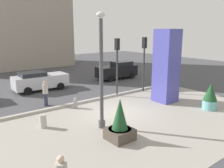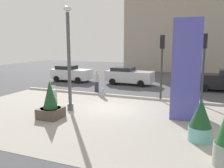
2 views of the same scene
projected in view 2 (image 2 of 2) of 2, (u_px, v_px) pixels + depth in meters
name	position (u px, v px, depth m)	size (l,w,h in m)	color
ground_plane	(130.00, 95.00, 18.32)	(60.00, 60.00, 0.00)	#47474C
plaza_pavement	(98.00, 117.00, 12.83)	(18.00, 10.00, 0.02)	#9E998E
curb_strip	(127.00, 97.00, 17.50)	(18.00, 0.24, 0.16)	#B7B2A8
lamp_post	(69.00, 61.00, 13.73)	(0.44, 0.44, 6.05)	#4C4C51
art_pillar_blue	(187.00, 70.00, 12.41)	(1.43, 1.43, 5.24)	#4C4CAD
potted_plant_near_right	(50.00, 103.00, 12.58)	(1.17, 1.17, 2.06)	#4C4238
potted_plant_near_left	(200.00, 121.00, 9.59)	(0.93, 0.93, 1.79)	#6BB2B2
fire_hydrant	(103.00, 93.00, 17.40)	(0.36, 0.26, 0.75)	#99999E
concrete_bollard	(54.00, 94.00, 16.84)	(0.36, 0.36, 0.75)	#B2ADA3
traffic_light_far_side	(204.00, 58.00, 14.81)	(0.28, 0.42, 4.59)	#333833
traffic_light_corner	(162.00, 57.00, 16.04)	(0.28, 0.42, 4.54)	#333833
car_far_lane	(224.00, 81.00, 19.64)	(4.55, 2.12, 1.84)	black
car_passing_lane	(129.00, 76.00, 23.03)	(4.66, 2.20, 1.66)	silver
car_curb_west	(71.00, 73.00, 24.92)	(4.12, 2.12, 1.67)	silver
pedestrian_on_sidewalk	(97.00, 80.00, 19.39)	(0.50, 0.50, 1.77)	#33384C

